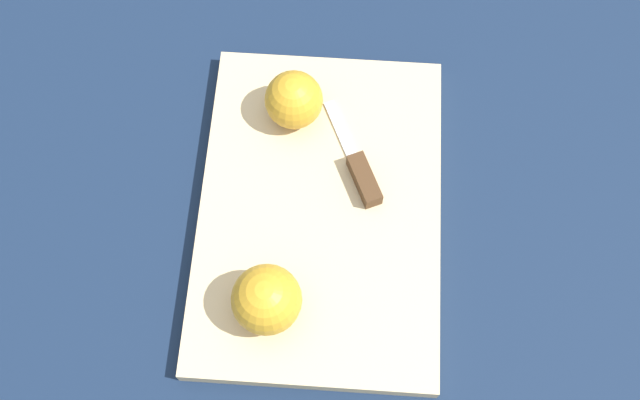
# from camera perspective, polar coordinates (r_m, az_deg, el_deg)

# --- Properties ---
(ground_plane) EXTENTS (4.00, 4.00, 0.00)m
(ground_plane) POSITION_cam_1_polar(r_m,az_deg,el_deg) (0.88, 0.00, -1.10)
(ground_plane) COLOR #14233D
(cutting_board) EXTENTS (0.42, 0.30, 0.02)m
(cutting_board) POSITION_cam_1_polar(r_m,az_deg,el_deg) (0.87, 0.00, -0.82)
(cutting_board) COLOR #D1B789
(cutting_board) RESTS_ON ground_plane
(apple_half_left) EXTENTS (0.07, 0.07, 0.07)m
(apple_half_left) POSITION_cam_1_polar(r_m,az_deg,el_deg) (0.79, -4.11, -7.59)
(apple_half_left) COLOR gold
(apple_half_left) RESTS_ON cutting_board
(apple_half_right) EXTENTS (0.07, 0.07, 0.07)m
(apple_half_right) POSITION_cam_1_polar(r_m,az_deg,el_deg) (0.88, -1.99, 7.62)
(apple_half_right) COLOR gold
(apple_half_right) RESTS_ON cutting_board
(knife) EXTENTS (0.14, 0.07, 0.02)m
(knife) POSITION_cam_1_polar(r_m,az_deg,el_deg) (0.87, 3.19, 1.97)
(knife) COLOR silver
(knife) RESTS_ON cutting_board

